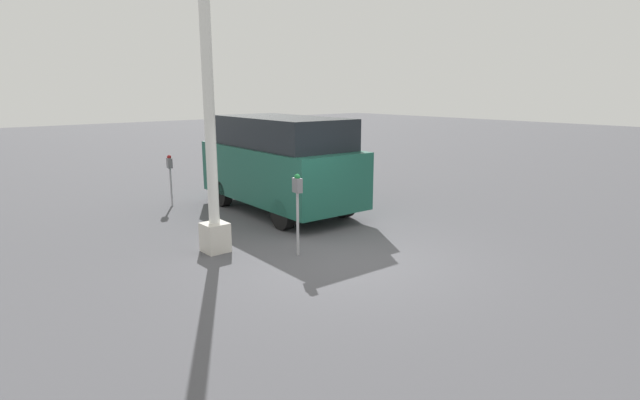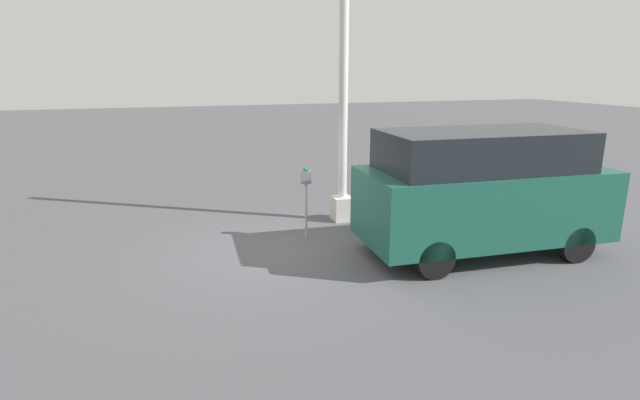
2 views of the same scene
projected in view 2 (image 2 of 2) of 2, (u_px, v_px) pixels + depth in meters
The scene contains 5 objects.
ground_plane at pixel (278, 251), 9.60m from camera, with size 80.00×80.00×0.00m, color #4C4C51.
parking_meter_near at pixel (306, 187), 10.01m from camera, with size 0.22×0.14×1.51m.
parking_meter_far at pixel (521, 176), 11.65m from camera, with size 0.22×0.14×1.33m.
lamp_post at pixel (343, 103), 10.92m from camera, with size 0.44×0.44×6.89m.
parked_van at pixel (483, 189), 9.23m from camera, with size 4.64×2.17×2.33m.
Camera 2 is at (-2.01, -8.84, 3.40)m, focal length 28.00 mm.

